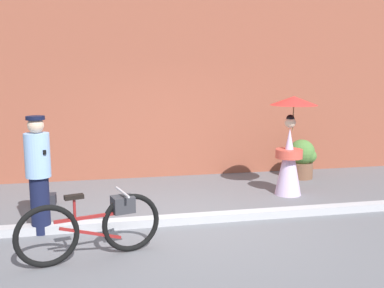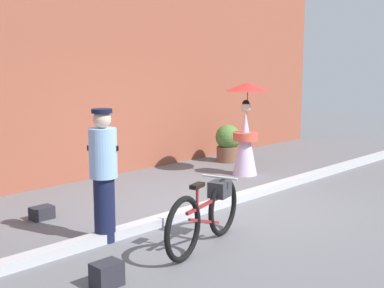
# 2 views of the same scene
# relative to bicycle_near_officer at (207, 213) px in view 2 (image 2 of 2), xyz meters

# --- Properties ---
(ground_plane) EXTENTS (30.00, 30.00, 0.00)m
(ground_plane) POSITION_rel_bicycle_near_officer_xyz_m (1.34, 1.00, -0.41)
(ground_plane) COLOR slate
(building_wall) EXTENTS (14.00, 0.40, 4.04)m
(building_wall) POSITION_rel_bicycle_near_officer_xyz_m (1.34, 4.19, 1.60)
(building_wall) COLOR brown
(building_wall) RESTS_ON ground_plane
(sidewalk_curb) EXTENTS (14.00, 0.20, 0.12)m
(sidewalk_curb) POSITION_rel_bicycle_near_officer_xyz_m (1.34, 1.00, -0.35)
(sidewalk_curb) COLOR #B2B2B7
(sidewalk_curb) RESTS_ON ground_plane
(bicycle_near_officer) EXTENTS (1.71, 0.60, 0.82)m
(bicycle_near_officer) POSITION_rel_bicycle_near_officer_xyz_m (0.00, 0.00, 0.00)
(bicycle_near_officer) COLOR black
(bicycle_near_officer) RESTS_ON ground_plane
(person_officer) EXTENTS (0.34, 0.34, 1.65)m
(person_officer) POSITION_rel_bicycle_near_officer_xyz_m (-0.76, 1.01, 0.46)
(person_officer) COLOR #141938
(person_officer) RESTS_ON ground_plane
(person_with_parasol) EXTENTS (0.85, 0.85, 1.80)m
(person_with_parasol) POSITION_rel_bicycle_near_officer_xyz_m (3.45, 2.15, 0.52)
(person_with_parasol) COLOR silver
(person_with_parasol) RESTS_ON ground_plane
(potted_plant_by_door) EXTENTS (0.56, 0.55, 0.83)m
(potted_plant_by_door) POSITION_rel_bicycle_near_officer_xyz_m (4.25, 3.26, 0.02)
(potted_plant_by_door) COLOR brown
(potted_plant_by_door) RESTS_ON ground_plane
(backpack_on_pavement) EXTENTS (0.31, 0.21, 0.18)m
(backpack_on_pavement) POSITION_rel_bicycle_near_officer_xyz_m (-0.85, 2.38, -0.32)
(backpack_on_pavement) COLOR #26262D
(backpack_on_pavement) RESTS_ON ground_plane
(backpack_spare) EXTENTS (0.29, 0.21, 0.25)m
(backpack_spare) POSITION_rel_bicycle_near_officer_xyz_m (-1.52, -0.07, -0.28)
(backpack_spare) COLOR #26262D
(backpack_spare) RESTS_ON ground_plane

